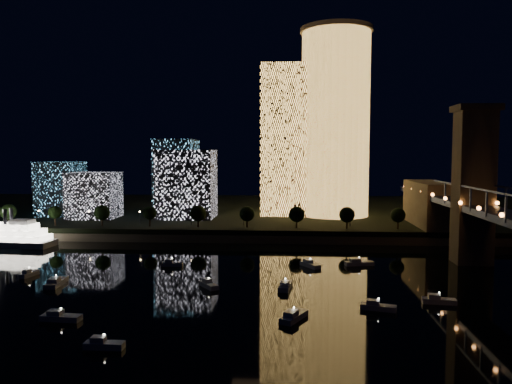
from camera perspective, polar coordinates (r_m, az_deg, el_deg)
ground at (r=116.72m, az=0.19°, el=-13.00°), size 520.00×520.00×0.00m
far_bank at (r=273.13m, az=2.36°, el=-2.35°), size 420.00×160.00×5.00m
seawall at (r=196.12m, az=1.74°, el=-5.36°), size 420.00×6.00×3.00m
tower_cylindrical at (r=242.35m, az=9.05°, el=7.81°), size 34.00×34.00×88.38m
tower_rectangular at (r=244.52m, az=3.29°, el=5.87°), size 22.60×22.60×71.92m
midrise_blocks at (r=241.96m, az=-12.62°, el=0.85°), size 85.09×34.08×36.51m
motorboats at (r=129.24m, az=-2.87°, el=-10.89°), size 114.44×73.74×2.78m
esplanade_trees at (r=204.13m, az=-6.80°, el=-2.46°), size 166.24×6.64×8.82m
street_lamps at (r=210.80m, az=-7.41°, el=-2.64°), size 132.70×0.70×5.65m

